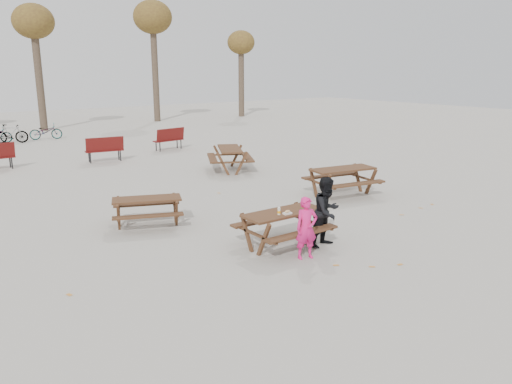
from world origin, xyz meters
TOP-DOWN VIEW (x-y plane):
  - ground at (0.00, 0.00)m, footprint 80.00×80.00m
  - main_picnic_table at (0.00, 0.00)m, footprint 1.80×1.45m
  - food_tray at (-0.06, -0.20)m, footprint 0.18×0.11m
  - bread_roll at (-0.06, -0.20)m, footprint 0.14×0.06m
  - soda_bottle at (-0.23, -0.12)m, footprint 0.07×0.07m
  - child at (-0.07, -0.81)m, footprint 0.53×0.42m
  - adult at (0.77, -0.51)m, footprint 0.82×0.69m
  - picnic_table_east at (4.20, 2.38)m, footprint 2.18×1.87m
  - picnic_table_north at (-1.77, 3.03)m, footprint 1.99×1.82m
  - picnic_table_far at (3.52, 7.51)m, footprint 2.32×2.49m
  - park_bench_row at (-1.58, 12.51)m, footprint 12.39×2.08m
  - tree_row at (0.90, 25.15)m, footprint 32.17×3.52m
  - fallen_leaves at (0.50, 2.50)m, footprint 11.00×11.00m

SIDE VIEW (x-z plane):
  - ground at x=0.00m, z-range 0.00..0.00m
  - fallen_leaves at x=0.50m, z-range 0.00..0.01m
  - picnic_table_north at x=-1.77m, z-range 0.00..0.70m
  - picnic_table_east at x=4.20m, z-range 0.00..0.84m
  - picnic_table_far at x=3.52m, z-range 0.00..0.85m
  - park_bench_row at x=-1.58m, z-range 0.00..1.03m
  - main_picnic_table at x=0.00m, z-range 0.20..0.97m
  - child at x=-0.07m, z-range 0.00..1.27m
  - adult at x=0.77m, z-range 0.00..1.52m
  - food_tray at x=-0.06m, z-range 0.78..0.81m
  - bread_roll at x=-0.06m, z-range 0.81..0.86m
  - soda_bottle at x=-0.23m, z-range 0.76..0.93m
  - tree_row at x=0.90m, z-range 2.06..10.32m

